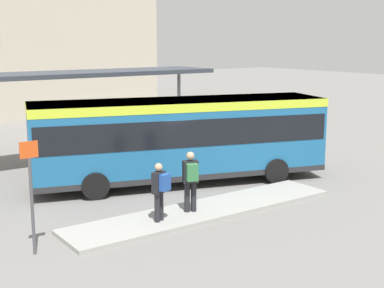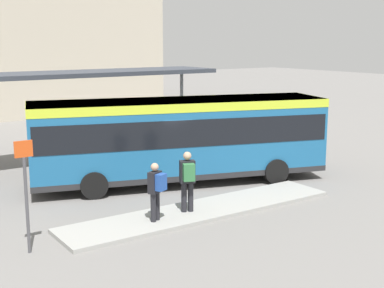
{
  "view_description": "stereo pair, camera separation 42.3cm",
  "coord_description": "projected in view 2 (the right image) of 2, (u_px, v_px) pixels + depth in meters",
  "views": [
    {
      "loc": [
        -10.68,
        -15.71,
        5.13
      ],
      "look_at": [
        0.53,
        0.0,
        1.36
      ],
      "focal_mm": 50.0,
      "sensor_mm": 36.0,
      "label": 1
    },
    {
      "loc": [
        -10.33,
        -15.95,
        5.13
      ],
      "look_at": [
        0.53,
        0.0,
        1.36
      ],
      "focal_mm": 50.0,
      "sensor_mm": 36.0,
      "label": 2
    }
  ],
  "objects": [
    {
      "name": "bicycle_white",
      "position": [
        296.0,
        140.0,
        26.06
      ],
      "size": [
        0.48,
        1.59,
        0.69
      ],
      "rotation": [
        0.0,
        0.0,
        -1.53
      ],
      "color": "black",
      "rests_on": "ground_plane"
    },
    {
      "name": "pedestrian_waiting",
      "position": [
        156.0,
        188.0,
        14.86
      ],
      "size": [
        0.5,
        0.53,
        1.67
      ],
      "rotation": [
        0.0,
        0.0,
        1.99
      ],
      "color": "#232328",
      "rests_on": "curb_island"
    },
    {
      "name": "curb_island",
      "position": [
        202.0,
        210.0,
        16.16
      ],
      "size": [
        8.97,
        1.8,
        0.12
      ],
      "color": "#9E9E99",
      "rests_on": "ground_plane"
    },
    {
      "name": "ground_plane",
      "position": [
        180.0,
        182.0,
        19.63
      ],
      "size": [
        120.0,
        120.0,
        0.0
      ],
      "primitive_type": "plane",
      "color": "slate"
    },
    {
      "name": "station_shelter",
      "position": [
        68.0,
        75.0,
        21.99
      ],
      "size": [
        13.14,
        2.78,
        3.84
      ],
      "color": "#383D47",
      "rests_on": "ground_plane"
    },
    {
      "name": "city_bus",
      "position": [
        180.0,
        134.0,
        19.29
      ],
      "size": [
        10.83,
        5.56,
        3.03
      ],
      "rotation": [
        0.0,
        0.0,
        -0.3
      ],
      "color": "#1E6093",
      "rests_on": "ground_plane"
    },
    {
      "name": "bicycle_orange",
      "position": [
        283.0,
        137.0,
        26.7
      ],
      "size": [
        0.48,
        1.57,
        0.68
      ],
      "rotation": [
        0.0,
        0.0,
        1.54
      ],
      "color": "black",
      "rests_on": "ground_plane"
    },
    {
      "name": "platform_sign",
      "position": [
        26.0,
        191.0,
        12.82
      ],
      "size": [
        0.44,
        0.08,
        2.8
      ],
      "color": "#4C4C51",
      "rests_on": "ground_plane"
    },
    {
      "name": "potted_planter_near_shelter",
      "position": [
        106.0,
        158.0,
        20.64
      ],
      "size": [
        0.94,
        0.94,
        1.28
      ],
      "color": "slate",
      "rests_on": "ground_plane"
    },
    {
      "name": "pedestrian_companion",
      "position": [
        188.0,
        178.0,
        15.64
      ],
      "size": [
        0.53,
        0.57,
        1.81
      ],
      "rotation": [
        0.0,
        0.0,
        1.19
      ],
      "color": "#232328",
      "rests_on": "curb_island"
    }
  ]
}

